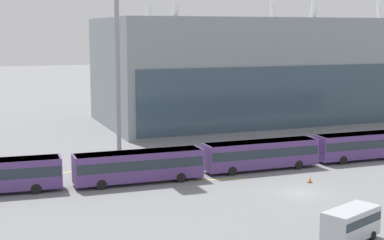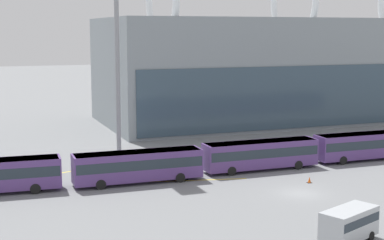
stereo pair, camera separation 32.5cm
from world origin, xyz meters
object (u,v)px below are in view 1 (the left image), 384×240
(airliner_at_gate_far, at_px, (226,87))
(shuttle_bus_2, at_px, (139,165))
(shuttle_bus_3, at_px, (261,153))
(service_van_crossing, at_px, (351,222))
(shuttle_bus_4, at_px, (366,144))
(traffic_cone_1, at_px, (310,180))
(floodlight_mast, at_px, (117,5))

(airliner_at_gate_far, height_order, shuttle_bus_2, airliner_at_gate_far)
(airliner_at_gate_far, distance_m, shuttle_bus_3, 41.08)
(airliner_at_gate_far, height_order, service_van_crossing, airliner_at_gate_far)
(shuttle_bus_2, distance_m, service_van_crossing, 23.98)
(shuttle_bus_4, xyz_separation_m, traffic_cone_1, (-12.18, -6.94, -1.62))
(shuttle_bus_2, bearing_deg, shuttle_bus_3, 3.73)
(shuttle_bus_3, bearing_deg, traffic_cone_1, -72.54)
(airliner_at_gate_far, distance_m, service_van_crossing, 63.76)
(shuttle_bus_4, bearing_deg, shuttle_bus_2, -177.63)
(floodlight_mast, bearing_deg, shuttle_bus_3, -34.13)
(shuttle_bus_3, bearing_deg, service_van_crossing, -100.57)
(shuttle_bus_2, xyz_separation_m, traffic_cone_1, (16.37, -6.17, -1.62))
(airliner_at_gate_far, relative_size, shuttle_bus_4, 2.70)
(shuttle_bus_2, bearing_deg, shuttle_bus_4, 2.78)
(airliner_at_gate_far, distance_m, traffic_cone_1, 47.15)
(traffic_cone_1, bearing_deg, floodlight_mast, 134.58)
(shuttle_bus_4, bearing_deg, airliner_at_gate_far, 92.57)
(shuttle_bus_2, distance_m, shuttle_bus_3, 14.29)
(shuttle_bus_3, height_order, traffic_cone_1, shuttle_bus_3)
(airliner_at_gate_far, relative_size, traffic_cone_1, 58.49)
(airliner_at_gate_far, xyz_separation_m, service_van_crossing, (-17.41, -61.21, -3.92))
(shuttle_bus_3, bearing_deg, shuttle_bus_4, 0.90)
(shuttle_bus_3, distance_m, traffic_cone_1, 7.29)
(shuttle_bus_4, distance_m, traffic_cone_1, 14.11)
(shuttle_bus_2, relative_size, service_van_crossing, 2.50)
(floodlight_mast, bearing_deg, traffic_cone_1, -45.42)
(airliner_at_gate_far, height_order, traffic_cone_1, airliner_at_gate_far)
(airliner_at_gate_far, relative_size, shuttle_bus_2, 2.70)
(traffic_cone_1, bearing_deg, shuttle_bus_4, 29.67)
(airliner_at_gate_far, height_order, shuttle_bus_3, airliner_at_gate_far)
(airliner_at_gate_far, bearing_deg, shuttle_bus_3, 171.99)
(airliner_at_gate_far, bearing_deg, traffic_cone_1, 177.08)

